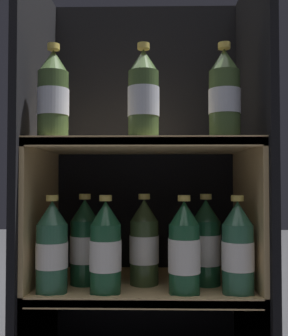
# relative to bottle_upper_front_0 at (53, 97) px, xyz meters

# --- Properties ---
(fridge_back_wall) EXTENTS (0.61, 0.02, 1.05)m
(fridge_back_wall) POSITION_rel_bottle_upper_front_0_xyz_m (0.22, 0.29, -0.17)
(fridge_back_wall) COLOR black
(fridge_back_wall) RESTS_ON ground_plane
(fridge_side_left) EXTENTS (0.02, 0.38, 1.05)m
(fridge_side_left) POSITION_rel_bottle_upper_front_0_xyz_m (-0.07, 0.11, -0.17)
(fridge_side_left) COLOR black
(fridge_side_left) RESTS_ON ground_plane
(fridge_side_right) EXTENTS (0.02, 0.38, 1.05)m
(fridge_side_right) POSITION_rel_bottle_upper_front_0_xyz_m (0.52, 0.11, -0.17)
(fridge_side_right) COLOR black
(fridge_side_right) RESTS_ON ground_plane
(shelf_lower) EXTENTS (0.57, 0.34, 0.22)m
(shelf_lower) POSITION_rel_bottle_upper_front_0_xyz_m (0.22, 0.10, -0.52)
(shelf_lower) COLOR tan
(shelf_lower) RESTS_ON ground_plane
(shelf_upper) EXTENTS (0.57, 0.34, 0.59)m
(shelf_upper) POSITION_rel_bottle_upper_front_0_xyz_m (0.22, 0.11, -0.28)
(shelf_upper) COLOR tan
(shelf_upper) RESTS_ON ground_plane
(bottle_upper_front_0) EXTENTS (0.08, 0.08, 0.24)m
(bottle_upper_front_0) POSITION_rel_bottle_upper_front_0_xyz_m (0.00, 0.00, 0.00)
(bottle_upper_front_0) COLOR #384C28
(bottle_upper_front_0) RESTS_ON shelf_upper
(bottle_upper_front_1) EXTENTS (0.08, 0.08, 0.24)m
(bottle_upper_front_1) POSITION_rel_bottle_upper_front_0_xyz_m (0.22, -0.00, -0.00)
(bottle_upper_front_1) COLOR #384C28
(bottle_upper_front_1) RESTS_ON shelf_upper
(bottle_upper_front_2) EXTENTS (0.08, 0.08, 0.24)m
(bottle_upper_front_2) POSITION_rel_bottle_upper_front_0_xyz_m (0.42, -0.00, 0.00)
(bottle_upper_front_2) COLOR #384C28
(bottle_upper_front_2) RESTS_ON shelf_upper
(bottle_lower_front_0) EXTENTS (0.08, 0.08, 0.24)m
(bottle_lower_front_0) POSITION_rel_bottle_upper_front_0_xyz_m (-0.00, -0.00, -0.37)
(bottle_lower_front_0) COLOR #285B42
(bottle_lower_front_0) RESTS_ON shelf_lower
(bottle_lower_front_1) EXTENTS (0.08, 0.08, 0.24)m
(bottle_lower_front_1) POSITION_rel_bottle_upper_front_0_xyz_m (0.13, -0.00, -0.37)
(bottle_lower_front_1) COLOR #194C2D
(bottle_lower_front_1) RESTS_ON shelf_lower
(bottle_lower_front_2) EXTENTS (0.08, 0.08, 0.24)m
(bottle_lower_front_2) POSITION_rel_bottle_upper_front_0_xyz_m (0.32, -0.00, -0.37)
(bottle_lower_front_2) COLOR #194C2D
(bottle_lower_front_2) RESTS_ON shelf_lower
(bottle_lower_front_3) EXTENTS (0.08, 0.08, 0.24)m
(bottle_lower_front_3) POSITION_rel_bottle_upper_front_0_xyz_m (0.45, -0.00, -0.37)
(bottle_lower_front_3) COLOR #285B42
(bottle_lower_front_3) RESTS_ON shelf_lower
(bottle_lower_back_0) EXTENTS (0.08, 0.08, 0.24)m
(bottle_lower_back_0) POSITION_rel_bottle_upper_front_0_xyz_m (0.06, 0.09, -0.37)
(bottle_lower_back_0) COLOR #194C2D
(bottle_lower_back_0) RESTS_ON shelf_lower
(bottle_lower_back_1) EXTENTS (0.08, 0.08, 0.24)m
(bottle_lower_back_1) POSITION_rel_bottle_upper_front_0_xyz_m (0.23, 0.09, -0.37)
(bottle_lower_back_1) COLOR #384C28
(bottle_lower_back_1) RESTS_ON shelf_lower
(bottle_lower_back_2) EXTENTS (0.08, 0.08, 0.24)m
(bottle_lower_back_2) POSITION_rel_bottle_upper_front_0_xyz_m (0.39, 0.09, -0.37)
(bottle_lower_back_2) COLOR #194C2D
(bottle_lower_back_2) RESTS_ON shelf_lower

